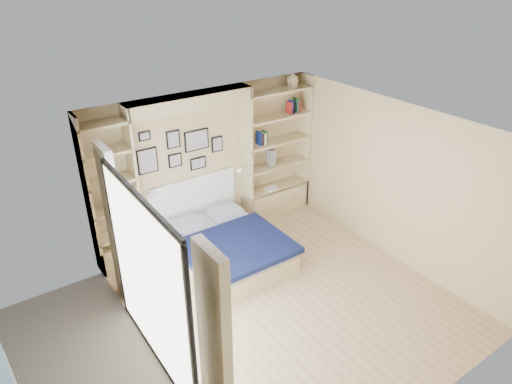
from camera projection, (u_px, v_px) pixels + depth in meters
ground at (287, 296)px, 6.49m from camera, size 4.50×4.50×0.00m
room_shell at (207, 196)px, 6.91m from camera, size 4.50×4.50×4.50m
bed at (225, 247)px, 7.13m from camera, size 1.58×1.99×1.07m
photo_gallery at (180, 150)px, 7.15m from camera, size 1.48×0.02×0.82m
reading_lamps at (197, 181)px, 7.29m from camera, size 1.92×0.12×0.15m
shelf_decor at (269, 127)px, 7.80m from camera, size 3.53×0.23×2.03m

